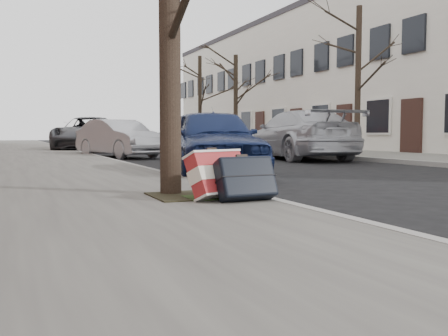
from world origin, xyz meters
name	(u,v)px	position (x,y,z in m)	size (l,w,h in m)	color
ground	(403,211)	(0.00, 0.00, 0.00)	(120.00, 120.00, 0.00)	black
near_sidewalk	(13,155)	(-3.70, 15.00, 0.06)	(5.00, 70.00, 0.12)	slate
far_sidewalk	(294,151)	(7.80, 15.00, 0.06)	(4.00, 70.00, 0.12)	slate
house_far	(376,78)	(13.15, 16.00, 3.60)	(6.70, 40.00, 7.20)	beige
dirt_patch	(190,195)	(-2.00, 1.20, 0.13)	(0.85, 0.85, 0.01)	black
suitcase_red	(218,175)	(-1.80, 0.85, 0.38)	(0.68, 0.19, 0.49)	maroon
suitcase_navy	(246,178)	(-1.60, 0.58, 0.36)	(0.62, 0.20, 0.44)	black
car_near_front	(211,142)	(-0.24, 4.90, 0.67)	(1.58, 3.92, 1.34)	#131F49
car_near_mid	(119,138)	(-0.36, 12.97, 0.65)	(1.38, 3.95, 1.30)	#A7A8AF
car_near_back	(90,134)	(-0.35, 19.70, 0.80)	(2.65, 5.75, 1.60)	#3B3B40
car_far_front	(297,135)	(4.63, 9.60, 0.76)	(2.14, 5.26, 1.53)	#ADAFB6
car_far_back	(206,137)	(4.81, 18.06, 0.64)	(1.51, 3.76, 1.28)	maroon
tree_far_a	(358,81)	(7.20, 9.88, 2.63)	(0.20, 0.20, 5.03)	black
tree_far_b	(236,101)	(7.20, 19.87, 2.52)	(0.23, 0.23, 4.80)	black
tree_far_c	(200,101)	(7.20, 25.19, 2.86)	(0.24, 0.24, 5.48)	black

